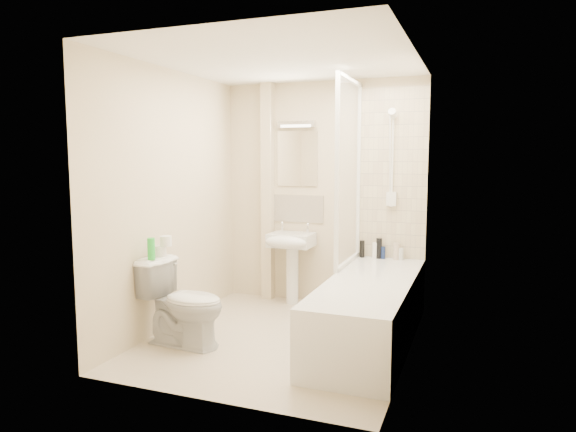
% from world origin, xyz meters
% --- Properties ---
extents(floor, '(2.50, 2.50, 0.00)m').
position_xyz_m(floor, '(0.00, 0.00, 0.00)').
color(floor, beige).
rests_on(floor, ground).
extents(wall_back, '(2.20, 0.02, 2.40)m').
position_xyz_m(wall_back, '(0.00, 1.25, 1.20)').
color(wall_back, beige).
rests_on(wall_back, ground).
extents(wall_left, '(0.02, 2.50, 2.40)m').
position_xyz_m(wall_left, '(-1.10, 0.00, 1.20)').
color(wall_left, beige).
rests_on(wall_left, ground).
extents(wall_right, '(0.02, 2.50, 2.40)m').
position_xyz_m(wall_right, '(1.10, 0.00, 1.20)').
color(wall_right, beige).
rests_on(wall_right, ground).
extents(ceiling, '(2.20, 2.50, 0.02)m').
position_xyz_m(ceiling, '(0.00, 0.00, 2.40)').
color(ceiling, white).
rests_on(ceiling, wall_back).
extents(tile_back, '(0.70, 0.01, 1.75)m').
position_xyz_m(tile_back, '(0.75, 1.24, 1.42)').
color(tile_back, beige).
rests_on(tile_back, wall_back).
extents(tile_right, '(0.01, 2.10, 1.75)m').
position_xyz_m(tile_right, '(1.09, 0.20, 1.42)').
color(tile_right, beige).
rests_on(tile_right, wall_right).
extents(pipe_boxing, '(0.12, 0.12, 2.40)m').
position_xyz_m(pipe_boxing, '(-0.62, 1.19, 1.20)').
color(pipe_boxing, beige).
rests_on(pipe_boxing, ground).
extents(splashback, '(0.60, 0.02, 0.30)m').
position_xyz_m(splashback, '(-0.29, 1.24, 1.03)').
color(splashback, beige).
rests_on(splashback, wall_back).
extents(mirror, '(0.46, 0.01, 0.60)m').
position_xyz_m(mirror, '(-0.29, 1.24, 1.58)').
color(mirror, white).
rests_on(mirror, wall_back).
extents(strip_light, '(0.42, 0.07, 0.07)m').
position_xyz_m(strip_light, '(-0.29, 1.22, 1.95)').
color(strip_light, silver).
rests_on(strip_light, wall_back).
extents(bathtub, '(0.70, 2.10, 0.55)m').
position_xyz_m(bathtub, '(0.75, 0.20, 0.29)').
color(bathtub, white).
rests_on(bathtub, ground).
extents(shower_screen, '(0.04, 0.92, 1.80)m').
position_xyz_m(shower_screen, '(0.40, 0.80, 1.45)').
color(shower_screen, white).
rests_on(shower_screen, bathtub).
extents(shower_fixture, '(0.10, 0.16, 0.99)m').
position_xyz_m(shower_fixture, '(0.75, 1.19, 1.55)').
color(shower_fixture, white).
rests_on(shower_fixture, wall_back).
extents(pedestal_sink, '(0.46, 0.44, 0.89)m').
position_xyz_m(pedestal_sink, '(-0.29, 1.01, 0.62)').
color(pedestal_sink, white).
rests_on(pedestal_sink, ground).
extents(bottle_black_a, '(0.05, 0.05, 0.18)m').
position_xyz_m(bottle_black_a, '(0.46, 1.16, 0.64)').
color(bottle_black_a, black).
rests_on(bottle_black_a, bathtub).
extents(bottle_white_a, '(0.06, 0.06, 0.16)m').
position_xyz_m(bottle_white_a, '(0.60, 1.16, 0.63)').
color(bottle_white_a, white).
rests_on(bottle_white_a, bathtub).
extents(bottle_black_b, '(0.06, 0.06, 0.21)m').
position_xyz_m(bottle_black_b, '(0.64, 1.16, 0.66)').
color(bottle_black_b, black).
rests_on(bottle_black_b, bathtub).
extents(bottle_blue, '(0.05, 0.05, 0.13)m').
position_xyz_m(bottle_blue, '(0.68, 1.16, 0.61)').
color(bottle_blue, navy).
rests_on(bottle_blue, bathtub).
extents(bottle_cream, '(0.07, 0.07, 0.17)m').
position_xyz_m(bottle_cream, '(0.82, 1.16, 0.64)').
color(bottle_cream, beige).
rests_on(bottle_cream, bathtub).
extents(bottle_white_b, '(0.05, 0.05, 0.12)m').
position_xyz_m(bottle_white_b, '(0.87, 1.16, 0.61)').
color(bottle_white_b, silver).
rests_on(bottle_white_b, bathtub).
extents(toilet, '(0.52, 0.79, 0.74)m').
position_xyz_m(toilet, '(-0.72, -0.42, 0.37)').
color(toilet, white).
rests_on(toilet, ground).
extents(toilet_roll_lower, '(0.10, 0.10, 0.09)m').
position_xyz_m(toilet_roll_lower, '(-0.99, -0.36, 0.78)').
color(toilet_roll_lower, white).
rests_on(toilet_roll_lower, toilet).
extents(toilet_roll_upper, '(0.10, 0.10, 0.09)m').
position_xyz_m(toilet_roll_upper, '(-0.93, -0.35, 0.87)').
color(toilet_roll_upper, white).
rests_on(toilet_roll_upper, toilet_roll_lower).
extents(green_bottle, '(0.06, 0.06, 0.18)m').
position_xyz_m(green_bottle, '(-0.97, -0.51, 0.83)').
color(green_bottle, green).
rests_on(green_bottle, toilet).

